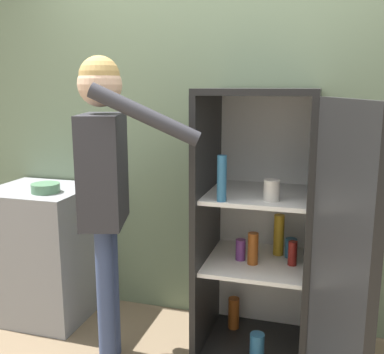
{
  "coord_description": "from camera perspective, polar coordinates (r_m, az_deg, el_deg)",
  "views": [
    {
      "loc": [
        0.65,
        -1.92,
        1.6
      ],
      "look_at": [
        -0.1,
        0.61,
        1.06
      ],
      "focal_mm": 42.0,
      "sensor_mm": 36.0,
      "label": 1
    }
  ],
  "objects": [
    {
      "name": "counter",
      "position": [
        3.35,
        -18.36,
        -9.02
      ],
      "size": [
        0.65,
        0.58,
        0.92
      ],
      "color": "gray",
      "rests_on": "ground_plane"
    },
    {
      "name": "refrigerator",
      "position": [
        2.58,
        10.15,
        -7.07
      ],
      "size": [
        0.89,
        1.25,
        1.59
      ],
      "color": "black",
      "rests_on": "ground_plane"
    },
    {
      "name": "wall_back",
      "position": [
        2.99,
        3.79,
        5.25
      ],
      "size": [
        7.0,
        0.06,
        2.55
      ],
      "color": "gray",
      "rests_on": "ground_plane"
    },
    {
      "name": "person",
      "position": [
        2.48,
        -10.99,
        0.88
      ],
      "size": [
        0.74,
        0.49,
        1.76
      ],
      "color": "#384770",
      "rests_on": "ground_plane"
    },
    {
      "name": "bowl",
      "position": [
        3.08,
        -18.1,
        -1.34
      ],
      "size": [
        0.18,
        0.18,
        0.06
      ],
      "color": "#517F5B",
      "rests_on": "counter"
    }
  ]
}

